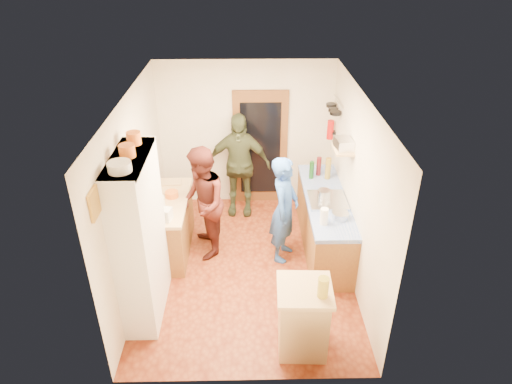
{
  "coord_description": "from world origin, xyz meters",
  "views": [
    {
      "loc": [
        0.02,
        -5.4,
        4.35
      ],
      "look_at": [
        0.14,
        0.15,
        1.2
      ],
      "focal_mm": 32.0,
      "sensor_mm": 36.0,
      "label": 1
    }
  ],
  "objects_px": {
    "island_base": "(303,320)",
    "hutch_body": "(140,238)",
    "person_left": "(204,202)",
    "person_hob": "(286,211)",
    "person_back": "(239,165)",
    "right_counter_base": "(324,224)"
  },
  "relations": [
    {
      "from": "person_hob",
      "to": "hutch_body",
      "type": "bearing_deg",
      "value": 138.22
    },
    {
      "from": "hutch_body",
      "to": "person_left",
      "type": "bearing_deg",
      "value": 61.52
    },
    {
      "from": "island_base",
      "to": "person_left",
      "type": "height_order",
      "value": "person_left"
    },
    {
      "from": "person_back",
      "to": "person_left",
      "type": "bearing_deg",
      "value": -109.64
    },
    {
      "from": "island_base",
      "to": "hutch_body",
      "type": "bearing_deg",
      "value": 159.59
    },
    {
      "from": "person_hob",
      "to": "person_back",
      "type": "height_order",
      "value": "person_back"
    },
    {
      "from": "person_left",
      "to": "island_base",
      "type": "bearing_deg",
      "value": 23.65
    },
    {
      "from": "person_back",
      "to": "island_base",
      "type": "bearing_deg",
      "value": -71.68
    },
    {
      "from": "right_counter_base",
      "to": "island_base",
      "type": "distance_m",
      "value": 2.1
    },
    {
      "from": "hutch_body",
      "to": "person_back",
      "type": "distance_m",
      "value": 2.66
    },
    {
      "from": "island_base",
      "to": "person_back",
      "type": "height_order",
      "value": "person_back"
    },
    {
      "from": "person_left",
      "to": "person_back",
      "type": "xyz_separation_m",
      "value": [
        0.51,
        1.15,
        0.04
      ]
    },
    {
      "from": "person_left",
      "to": "person_hob",
      "type": "bearing_deg",
      "value": 71.02
    },
    {
      "from": "island_base",
      "to": "person_hob",
      "type": "bearing_deg",
      "value": 92.39
    },
    {
      "from": "right_counter_base",
      "to": "person_back",
      "type": "xyz_separation_m",
      "value": [
        -1.32,
        1.08,
        0.5
      ]
    },
    {
      "from": "hutch_body",
      "to": "person_back",
      "type": "bearing_deg",
      "value": 63.61
    },
    {
      "from": "hutch_body",
      "to": "person_left",
      "type": "relative_size",
      "value": 1.25
    },
    {
      "from": "right_counter_base",
      "to": "hutch_body",
      "type": "bearing_deg",
      "value": -152.53
    },
    {
      "from": "island_base",
      "to": "person_hob",
      "type": "distance_m",
      "value": 1.8
    },
    {
      "from": "hutch_body",
      "to": "island_base",
      "type": "bearing_deg",
      "value": -20.41
    },
    {
      "from": "hutch_body",
      "to": "island_base",
      "type": "relative_size",
      "value": 2.56
    },
    {
      "from": "right_counter_base",
      "to": "person_left",
      "type": "height_order",
      "value": "person_left"
    }
  ]
}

